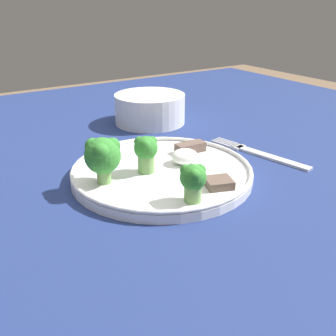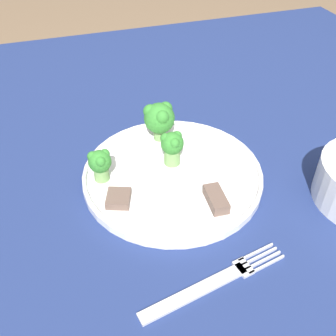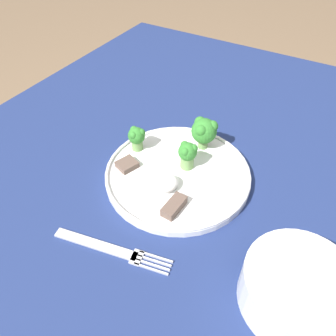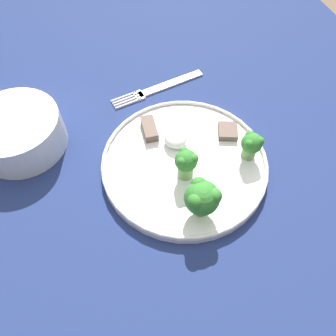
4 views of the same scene
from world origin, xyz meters
TOP-DOWN VIEW (x-y plane):
  - ground_plane at (0.00, 0.00)m, footprint 8.00×8.00m
  - table at (0.00, 0.00)m, footprint 1.30×1.13m
  - dinner_plate at (-0.06, -0.09)m, footprint 0.26×0.26m
  - fork at (0.12, -0.11)m, footprint 0.05×0.19m
  - cream_bowl at (0.06, 0.15)m, footprint 0.14×0.14m
  - broccoli_floret_near_rim_left at (-0.08, -0.19)m, footprint 0.03×0.03m
  - broccoli_floret_center_left at (-0.15, -0.09)m, footprint 0.05×0.05m
  - broccoli_floret_back_left at (-0.08, -0.09)m, footprint 0.03×0.03m
  - meat_slice_front_slice at (0.02, -0.06)m, footprint 0.05×0.02m
  - meat_slice_middle_slice at (-0.03, -0.18)m, footprint 0.04×0.04m
  - sauce_dollop at (-0.02, -0.09)m, footprint 0.04×0.04m

SIDE VIEW (x-z plane):
  - ground_plane at x=0.00m, z-range 0.00..0.00m
  - table at x=0.00m, z-range 0.28..1.02m
  - fork at x=0.12m, z-range 0.73..0.74m
  - dinner_plate at x=-0.06m, z-range 0.73..0.75m
  - meat_slice_middle_slice at x=-0.03m, z-range 0.75..0.76m
  - meat_slice_front_slice at x=0.02m, z-range 0.75..0.76m
  - sauce_dollop at x=-0.02m, z-range 0.75..0.77m
  - cream_bowl at x=0.06m, z-range 0.73..0.79m
  - broccoli_floret_near_rim_left at x=-0.08m, z-range 0.75..0.80m
  - broccoli_floret_back_left at x=-0.08m, z-range 0.75..0.80m
  - broccoli_floret_center_left at x=-0.15m, z-range 0.75..0.82m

